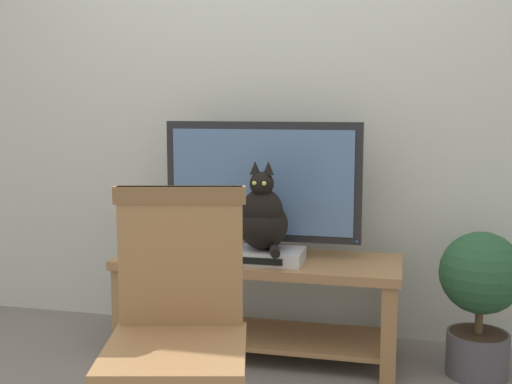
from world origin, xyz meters
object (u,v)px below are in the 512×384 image
at_px(tv_stand, 258,288).
at_px(book_stack, 164,238).
at_px(potted_plant, 480,293).
at_px(tv, 262,185).
at_px(cat, 263,217).
at_px(wooden_chair, 178,315).
at_px(media_box, 264,255).

xyz_separation_m(tv_stand, book_stack, (-0.51, 0.03, 0.22)).
bearing_deg(tv_stand, potted_plant, -0.91).
distance_m(tv, potted_plant, 1.15).
relative_size(tv_stand, cat, 3.26).
bearing_deg(wooden_chair, book_stack, 113.29).
xyz_separation_m(tv, book_stack, (-0.51, -0.06, -0.29)).
height_order(cat, wooden_chair, cat).
xyz_separation_m(tv, potted_plant, (1.05, -0.11, -0.46)).
height_order(wooden_chair, book_stack, wooden_chair).
relative_size(tv, media_box, 2.59).
bearing_deg(tv, wooden_chair, -90.78).
height_order(tv_stand, media_box, media_box).
relative_size(tv, potted_plant, 1.46).
bearing_deg(tv, book_stack, -173.46).
distance_m(tv, cat, 0.23).
bearing_deg(cat, potted_plant, 4.21).
bearing_deg(media_box, cat, -84.90).
bearing_deg(book_stack, wooden_chair, -66.71).
bearing_deg(potted_plant, cat, -175.79).
distance_m(tv_stand, media_box, 0.21).
xyz_separation_m(tv_stand, media_box, (0.04, -0.08, 0.19)).
bearing_deg(media_box, book_stack, 168.74).
relative_size(tv, book_stack, 4.13).
relative_size(tv_stand, potted_plant, 2.06).
height_order(tv_stand, tv, tv).
xyz_separation_m(tv, media_box, (0.04, -0.17, -0.32)).
height_order(tv_stand, potted_plant, potted_plant).
relative_size(wooden_chair, book_stack, 4.07).
bearing_deg(wooden_chair, tv, 89.22).
xyz_separation_m(media_box, wooden_chair, (-0.06, -1.03, 0.04)).
distance_m(cat, potted_plant, 1.06).
bearing_deg(book_stack, cat, -12.55).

